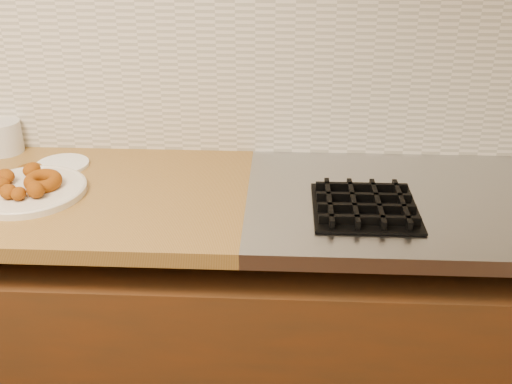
{
  "coord_description": "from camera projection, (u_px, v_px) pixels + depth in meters",
  "views": [
    {
      "loc": [
        0.59,
        0.27,
        1.6
      ],
      "look_at": [
        0.53,
        1.63,
        0.93
      ],
      "focal_mm": 42.0,
      "sensor_mm": 36.0,
      "label": 1
    }
  ],
  "objects": [
    {
      "name": "base_cabinet",
      "position": [
        86.0,
        339.0,
        1.83
      ],
      "size": [
        3.6,
        0.6,
        0.77
      ],
      "primitive_type": "cube",
      "color": "#582B10",
      "rests_on": "floor"
    },
    {
      "name": "fried_dough_chunks",
      "position": [
        17.0,
        182.0,
        1.56
      ],
      "size": [
        0.18,
        0.19,
        0.04
      ],
      "color": "#964B01",
      "rests_on": "donut_plate"
    },
    {
      "name": "donut_plate",
      "position": [
        29.0,
        191.0,
        1.57
      ],
      "size": [
        0.3,
        0.3,
        0.02
      ],
      "primitive_type": "cylinder",
      "color": "silver",
      "rests_on": "butcher_block"
    },
    {
      "name": "burner_grates",
      "position": [
        497.0,
        208.0,
        1.48
      ],
      "size": [
        0.91,
        0.26,
        0.03
      ],
      "color": "black",
      "rests_on": "stovetop"
    },
    {
      "name": "stovetop",
      "position": [
        495.0,
        205.0,
        1.57
      ],
      "size": [
        1.3,
        0.62,
        0.04
      ],
      "primitive_type": "cube",
      "color": "#9EA0A5",
      "rests_on": "base_cabinet"
    },
    {
      "name": "tub_lid",
      "position": [
        62.0,
        165.0,
        1.74
      ],
      "size": [
        0.15,
        0.15,
        0.01
      ],
      "primitive_type": "cylinder",
      "rotation": [
        0.0,
        0.0,
        -0.01
      ],
      "color": "white",
      "rests_on": "butcher_block"
    },
    {
      "name": "ring_donut",
      "position": [
        43.0,
        181.0,
        1.57
      ],
      "size": [
        0.13,
        0.13,
        0.04
      ],
      "primitive_type": "torus",
      "rotation": [
        0.1,
        0.0,
        0.32
      ],
      "color": "#964B01",
      "rests_on": "donut_plate"
    },
    {
      "name": "brass_jar_lid",
      "position": [
        30.0,
        169.0,
        1.71
      ],
      "size": [
        0.09,
        0.09,
        0.01
      ],
      "primitive_type": "cylinder",
      "rotation": [
        0.0,
        0.0,
        -0.36
      ],
      "color": "#BA7522",
      "rests_on": "butcher_block"
    },
    {
      "name": "plastic_tub",
      "position": [
        2.0,
        137.0,
        1.82
      ],
      "size": [
        0.15,
        0.15,
        0.1
      ],
      "primitive_type": "cylinder",
      "rotation": [
        0.0,
        0.0,
        -0.36
      ],
      "color": "silver",
      "rests_on": "butcher_block"
    },
    {
      "name": "backsplash",
      "position": [
        82.0,
        51.0,
        1.74
      ],
      "size": [
        3.6,
        0.02,
        0.6
      ],
      "primitive_type": "cube",
      "color": "silver",
      "rests_on": "wall_back"
    }
  ]
}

